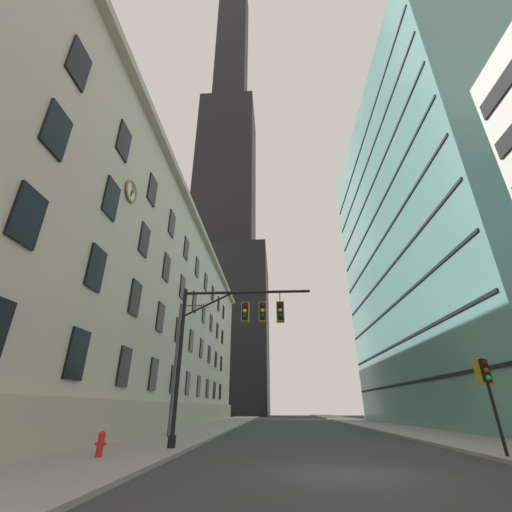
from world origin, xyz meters
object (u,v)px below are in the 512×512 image
at_px(traffic_signal_mast, 238,326).
at_px(traffic_light_near_right, 484,376).
at_px(street_lamppost, 180,354).
at_px(fire_hydrant, 101,443).

bearing_deg(traffic_signal_mast, traffic_light_near_right, -10.25).
height_order(traffic_light_near_right, street_lamppost, street_lamppost).
distance_m(traffic_signal_mast, fire_hydrant, 7.50).
distance_m(traffic_light_near_right, fire_hydrant, 15.29).
distance_m(street_lamppost, fire_hydrant, 10.30).
height_order(traffic_signal_mast, fire_hydrant, traffic_signal_mast).
relative_size(traffic_light_near_right, street_lamppost, 0.42).
bearing_deg(fire_hydrant, street_lamppost, 89.95).
xyz_separation_m(traffic_light_near_right, fire_hydrant, (-15.06, -1.23, -2.35)).
xyz_separation_m(street_lamppost, fire_hydrant, (-0.01, -9.25, -4.52)).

